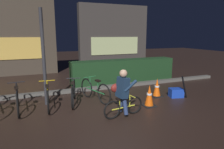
% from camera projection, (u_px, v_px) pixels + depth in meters
% --- Properties ---
extents(ground_plane, '(40.00, 40.00, 0.00)m').
position_uv_depth(ground_plane, '(113.00, 110.00, 5.69)').
color(ground_plane, black).
extents(sidewalk_curb, '(12.00, 0.24, 0.12)m').
position_uv_depth(sidewalk_curb, '(91.00, 89.00, 7.68)').
color(sidewalk_curb, '#56544F').
rests_on(sidewalk_curb, ground).
extents(hedge_row, '(4.80, 0.70, 0.99)m').
position_uv_depth(hedge_row, '(124.00, 70.00, 9.07)').
color(hedge_row, '#19381C').
rests_on(hedge_row, ground).
extents(storefront_left, '(4.74, 0.54, 4.19)m').
position_uv_depth(storefront_left, '(6.00, 35.00, 10.03)').
color(storefront_left, '#42382D').
rests_on(storefront_left, ground).
extents(storefront_right, '(4.57, 0.54, 3.92)m').
position_uv_depth(storefront_right, '(114.00, 37.00, 12.94)').
color(storefront_right, '#383330').
rests_on(storefront_right, ground).
extents(street_post, '(0.10, 0.10, 2.85)m').
position_uv_depth(street_post, '(44.00, 58.00, 5.86)').
color(street_post, '#2D2D33').
rests_on(street_post, ground).
extents(parked_bike_left_mid, '(0.46, 1.69, 0.78)m').
position_uv_depth(parked_bike_left_mid, '(17.00, 99.00, 5.54)').
color(parked_bike_left_mid, black).
rests_on(parked_bike_left_mid, ground).
extents(parked_bike_center_left, '(0.46, 1.65, 0.76)m').
position_uv_depth(parked_bike_center_left, '(48.00, 96.00, 5.81)').
color(parked_bike_center_left, black).
rests_on(parked_bike_center_left, ground).
extents(parked_bike_center_right, '(0.52, 1.59, 0.75)m').
position_uv_depth(parked_bike_center_right, '(73.00, 93.00, 6.17)').
color(parked_bike_center_right, black).
rests_on(parked_bike_center_right, ground).
extents(parked_bike_right_mid, '(0.57, 1.56, 0.75)m').
position_uv_depth(parked_bike_right_mid, '(95.00, 90.00, 6.43)').
color(parked_bike_right_mid, black).
rests_on(parked_bike_right_mid, ground).
extents(traffic_cone_near, '(0.36, 0.36, 0.65)m').
position_uv_depth(traffic_cone_near, '(149.00, 96.00, 5.95)').
color(traffic_cone_near, black).
rests_on(traffic_cone_near, ground).
extents(traffic_cone_far, '(0.36, 0.36, 0.63)m').
position_uv_depth(traffic_cone_far, '(157.00, 88.00, 6.88)').
color(traffic_cone_far, black).
rests_on(traffic_cone_far, ground).
extents(blue_crate, '(0.51, 0.42, 0.30)m').
position_uv_depth(blue_crate, '(176.00, 93.00, 6.83)').
color(blue_crate, '#193DB7').
rests_on(blue_crate, ground).
extents(cyclist, '(1.18, 0.50, 1.25)m').
position_uv_depth(cyclist, '(122.00, 93.00, 5.14)').
color(cyclist, black).
rests_on(cyclist, ground).
extents(closed_umbrella, '(0.39, 0.17, 0.80)m').
position_uv_depth(closed_umbrella, '(184.00, 87.00, 6.60)').
color(closed_umbrella, black).
rests_on(closed_umbrella, ground).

